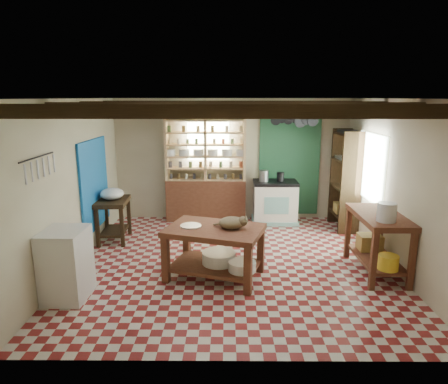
{
  "coord_description": "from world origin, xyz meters",
  "views": [
    {
      "loc": [
        -0.1,
        -6.06,
        2.62
      ],
      "look_at": [
        -0.15,
        0.3,
        1.11
      ],
      "focal_mm": 32.0,
      "sensor_mm": 36.0,
      "label": 1
    }
  ],
  "objects_px": {
    "white_cabinet": "(66,264)",
    "cat": "(232,223)",
    "stove": "(275,202)",
    "work_table": "(215,253)",
    "prep_table": "(114,220)",
    "right_counter": "(377,243)"
  },
  "relations": [
    {
      "from": "white_cabinet",
      "to": "cat",
      "type": "bearing_deg",
      "value": 17.64
    },
    {
      "from": "cat",
      "to": "stove",
      "type": "bearing_deg",
      "value": 78.28
    },
    {
      "from": "work_table",
      "to": "white_cabinet",
      "type": "height_order",
      "value": "white_cabinet"
    },
    {
      "from": "prep_table",
      "to": "white_cabinet",
      "type": "xyz_separation_m",
      "value": [
        -0.02,
        -2.18,
        0.08
      ]
    },
    {
      "from": "stove",
      "to": "white_cabinet",
      "type": "distance_m",
      "value": 4.58
    },
    {
      "from": "prep_table",
      "to": "right_counter",
      "type": "bearing_deg",
      "value": -20.42
    },
    {
      "from": "stove",
      "to": "right_counter",
      "type": "height_order",
      "value": "right_counter"
    },
    {
      "from": "cat",
      "to": "right_counter",
      "type": "bearing_deg",
      "value": 13.22
    },
    {
      "from": "cat",
      "to": "work_table",
      "type": "bearing_deg",
      "value": -178.69
    },
    {
      "from": "work_table",
      "to": "right_counter",
      "type": "bearing_deg",
      "value": 21.99
    },
    {
      "from": "prep_table",
      "to": "cat",
      "type": "xyz_separation_m",
      "value": [
        2.17,
        -1.57,
        0.46
      ]
    },
    {
      "from": "work_table",
      "to": "white_cabinet",
      "type": "bearing_deg",
      "value": -144.17
    },
    {
      "from": "white_cabinet",
      "to": "cat",
      "type": "height_order",
      "value": "white_cabinet"
    },
    {
      "from": "white_cabinet",
      "to": "right_counter",
      "type": "distance_m",
      "value": 4.48
    },
    {
      "from": "prep_table",
      "to": "right_counter",
      "type": "distance_m",
      "value": 4.59
    },
    {
      "from": "right_counter",
      "to": "work_table",
      "type": "bearing_deg",
      "value": -175.77
    },
    {
      "from": "work_table",
      "to": "prep_table",
      "type": "xyz_separation_m",
      "value": [
        -1.92,
        1.55,
        0.01
      ]
    },
    {
      "from": "right_counter",
      "to": "cat",
      "type": "bearing_deg",
      "value": -174.55
    },
    {
      "from": "work_table",
      "to": "cat",
      "type": "height_order",
      "value": "cat"
    },
    {
      "from": "stove",
      "to": "cat",
      "type": "bearing_deg",
      "value": -108.77
    },
    {
      "from": "prep_table",
      "to": "white_cabinet",
      "type": "distance_m",
      "value": 2.19
    },
    {
      "from": "white_cabinet",
      "to": "right_counter",
      "type": "relative_size",
      "value": 0.73
    }
  ]
}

